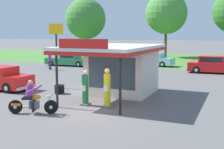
# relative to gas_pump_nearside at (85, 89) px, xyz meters

# --- Properties ---
(ground_plane) EXTENTS (300.00, 300.00, 0.00)m
(ground_plane) POSITION_rel_gas_pump_nearside_xyz_m (0.90, -1.06, -0.84)
(ground_plane) COLOR #5B5959
(grass_verge_strip) EXTENTS (120.00, 24.00, 0.01)m
(grass_verge_strip) POSITION_rel_gas_pump_nearside_xyz_m (0.90, 28.94, -0.84)
(grass_verge_strip) COLOR #477A33
(grass_verge_strip) RESTS_ON ground
(service_station_kiosk) EXTENTS (4.28, 7.21, 3.44)m
(service_station_kiosk) POSITION_rel_gas_pump_nearside_xyz_m (0.62, 3.42, 0.89)
(service_station_kiosk) COLOR silver
(service_station_kiosk) RESTS_ON ground
(gas_pump_nearside) EXTENTS (0.44, 0.44, 1.85)m
(gas_pump_nearside) POSITION_rel_gas_pump_nearside_xyz_m (0.00, 0.00, 0.00)
(gas_pump_nearside) COLOR slate
(gas_pump_nearside) RESTS_ON ground
(gas_pump_offside) EXTENTS (0.44, 0.44, 1.98)m
(gas_pump_offside) POSITION_rel_gas_pump_nearside_xyz_m (1.24, 0.00, 0.07)
(gas_pump_offside) COLOR slate
(gas_pump_offside) RESTS_ON ground
(motorcycle_with_rider) EXTENTS (2.17, 1.03, 1.58)m
(motorcycle_with_rider) POSITION_rel_gas_pump_nearside_xyz_m (-1.47, -2.39, -0.19)
(motorcycle_with_rider) COLOR black
(motorcycle_with_rider) RESTS_ON ground
(parked_car_second_row_spare) EXTENTS (5.50, 2.04, 1.52)m
(parked_car_second_row_spare) POSITION_rel_gas_pump_nearside_xyz_m (-10.67, 15.76, -0.17)
(parked_car_second_row_spare) COLOR #2D844C
(parked_car_second_row_spare) RESTS_ON ground
(parked_car_back_row_far_left) EXTENTS (5.44, 1.88, 1.61)m
(parked_car_back_row_far_left) POSITION_rel_gas_pump_nearside_xyz_m (5.33, 15.63, -0.11)
(parked_car_back_row_far_left) COLOR red
(parked_car_back_row_far_left) RESTS_ON ground
(parked_car_back_row_centre_left) EXTENTS (5.74, 2.44, 1.50)m
(parked_car_back_row_centre_left) POSITION_rel_gas_pump_nearside_xyz_m (-2.08, 19.55, -0.15)
(parked_car_back_row_centre_left) COLOR #7AC6D1
(parked_car_back_row_centre_left) RESTS_ON ground
(bystander_standing_back_lot) EXTENTS (0.34, 0.34, 1.74)m
(bystander_standing_back_lot) POSITION_rel_gas_pump_nearside_xyz_m (-10.51, 11.85, 0.08)
(bystander_standing_back_lot) COLOR #2D3351
(bystander_standing_back_lot) RESTS_ON ground
(tree_oak_far_right) EXTENTS (6.45, 6.45, 10.04)m
(tree_oak_far_right) POSITION_rel_gas_pump_nearside_xyz_m (-3.45, 32.72, 5.89)
(tree_oak_far_right) COLOR brown
(tree_oak_far_right) RESTS_ON ground
(tree_oak_right) EXTENTS (6.77, 6.77, 9.51)m
(tree_oak_right) POSITION_rel_gas_pump_nearside_xyz_m (-16.56, 30.73, 5.18)
(tree_oak_right) COLOR brown
(tree_oak_right) RESTS_ON ground
(roadside_pole_sign) EXTENTS (1.10, 0.12, 4.33)m
(roadside_pole_sign) POSITION_rel_gas_pump_nearside_xyz_m (-4.08, 3.55, 2.15)
(roadside_pole_sign) COLOR black
(roadside_pole_sign) RESTS_ON ground
(spare_tire_stack) EXTENTS (0.60, 0.60, 0.54)m
(spare_tire_stack) POSITION_rel_gas_pump_nearside_xyz_m (-2.88, 1.98, -0.57)
(spare_tire_stack) COLOR black
(spare_tire_stack) RESTS_ON ground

